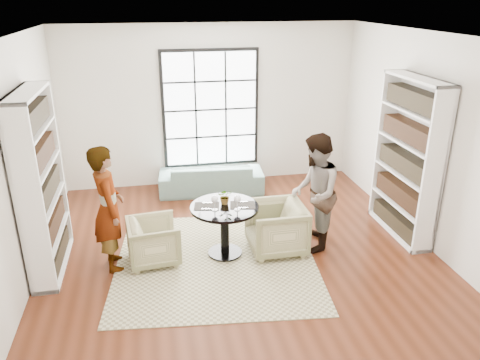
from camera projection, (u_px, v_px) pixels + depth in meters
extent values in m
plane|color=#582714|center=(241.00, 258.00, 6.61)|extent=(6.00, 6.00, 0.00)
plane|color=silver|center=(210.00, 106.00, 8.78)|extent=(5.50, 0.00, 5.50)
plane|color=silver|center=(15.00, 172.00, 5.56)|extent=(0.00, 6.00, 6.00)
plane|color=silver|center=(434.00, 145.00, 6.54)|extent=(0.00, 6.00, 6.00)
plane|color=silver|center=(325.00, 292.00, 3.32)|extent=(5.50, 0.00, 5.50)
plane|color=white|center=(242.00, 37.00, 5.49)|extent=(6.00, 6.00, 0.00)
cube|color=black|center=(210.00, 109.00, 8.78)|extent=(1.82, 0.06, 2.22)
cube|color=white|center=(211.00, 110.00, 8.75)|extent=(1.70, 0.02, 2.10)
cube|color=#C0BA90|center=(216.00, 260.00, 6.53)|extent=(3.01, 3.01, 0.01)
cylinder|color=black|center=(225.00, 253.00, 6.69)|extent=(0.48, 0.48, 0.04)
cylinder|color=black|center=(225.00, 231.00, 6.56)|extent=(0.12, 0.12, 0.68)
cylinder|color=black|center=(224.00, 207.00, 6.42)|extent=(0.95, 0.95, 0.04)
imported|color=gray|center=(211.00, 177.00, 8.72)|extent=(1.96, 0.90, 0.56)
imported|color=#C5AC8C|center=(154.00, 241.00, 6.41)|extent=(0.75, 0.74, 0.62)
imported|color=tan|center=(276.00, 228.00, 6.66)|extent=(0.80, 0.77, 0.72)
imported|color=gray|center=(108.00, 209.00, 6.10)|extent=(0.52, 0.69, 1.72)
imported|color=gray|center=(315.00, 193.00, 6.58)|extent=(0.89, 1.00, 1.71)
cube|color=black|center=(207.00, 206.00, 6.41)|extent=(0.38, 0.32, 0.01)
cube|color=black|center=(243.00, 205.00, 6.44)|extent=(0.38, 0.32, 0.01)
cylinder|color=silver|center=(215.00, 210.00, 6.29)|extent=(0.08, 0.08, 0.01)
cylinder|color=silver|center=(215.00, 206.00, 6.27)|extent=(0.01, 0.01, 0.12)
sphere|color=maroon|center=(215.00, 199.00, 6.24)|extent=(0.09, 0.09, 0.09)
ellipsoid|color=white|center=(215.00, 199.00, 6.24)|extent=(0.10, 0.10, 0.11)
cylinder|color=silver|center=(237.00, 210.00, 6.30)|extent=(0.08, 0.08, 0.01)
cylinder|color=silver|center=(237.00, 205.00, 6.28)|extent=(0.01, 0.01, 0.12)
sphere|color=maroon|center=(237.00, 199.00, 6.25)|extent=(0.09, 0.09, 0.09)
ellipsoid|color=white|center=(237.00, 199.00, 6.25)|extent=(0.10, 0.10, 0.11)
imported|color=gray|center=(225.00, 196.00, 6.45)|extent=(0.22, 0.20, 0.22)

